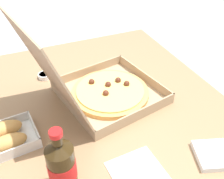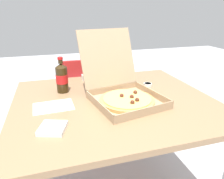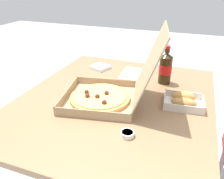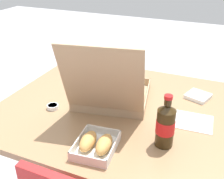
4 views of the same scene
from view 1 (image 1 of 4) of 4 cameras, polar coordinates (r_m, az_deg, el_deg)
name	(u,v)px [view 1 (image 1 of 4)]	position (r m, az deg, el deg)	size (l,w,h in m)	color
dining_table	(100,123)	(1.05, -2.62, -7.22)	(1.14, 0.98, 0.73)	#997551
pizza_box_open	(101,89)	(1.00, -2.52, 0.18)	(0.44, 0.54, 0.38)	tan
bread_side_box	(6,137)	(0.92, -22.18, -9.63)	(0.17, 0.20, 0.06)	white
cola_bottle	(62,167)	(0.70, -10.89, -16.28)	(0.07, 0.07, 0.22)	#33230F
napkin_pile	(214,155)	(0.88, 21.36, -13.18)	(0.11, 0.11, 0.02)	white
dipping_sauce_cup	(45,76)	(1.18, -14.53, 2.98)	(0.06, 0.06, 0.02)	white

